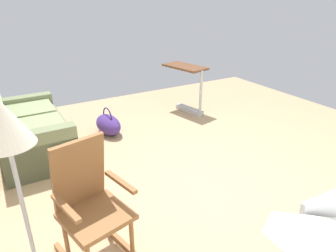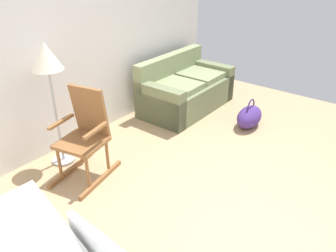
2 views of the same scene
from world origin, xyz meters
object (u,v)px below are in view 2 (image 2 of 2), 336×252
Objects in this scene: duffel_bag at (249,117)px; rocking_chair at (85,135)px; floor_lamp at (47,65)px; couch at (185,90)px.

rocking_chair is at bearing 157.30° from duffel_bag.
floor_lamp reaches higher than rocking_chair.
duffel_bag is (2.28, -1.39, -1.07)m from floor_lamp.
floor_lamp is (-2.23, 0.27, 0.92)m from couch.
couch is at bearing 92.60° from duffel_bag.
rocking_chair is 0.86m from floor_lamp.
couch is 2.43m from floor_lamp.
rocking_chair is at bearing -85.42° from floor_lamp.
duffel_bag is at bearing -31.44° from floor_lamp.
couch is 1.08× the size of floor_lamp.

